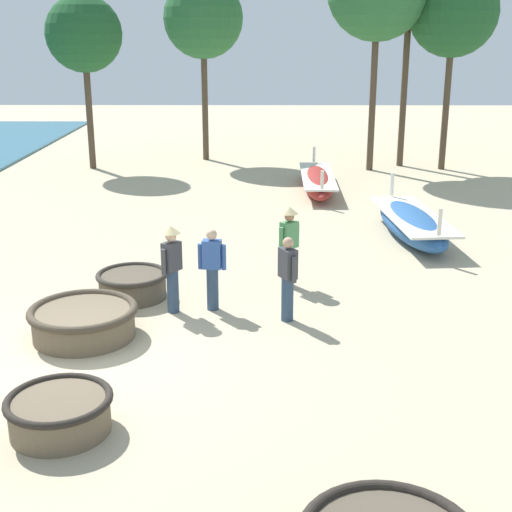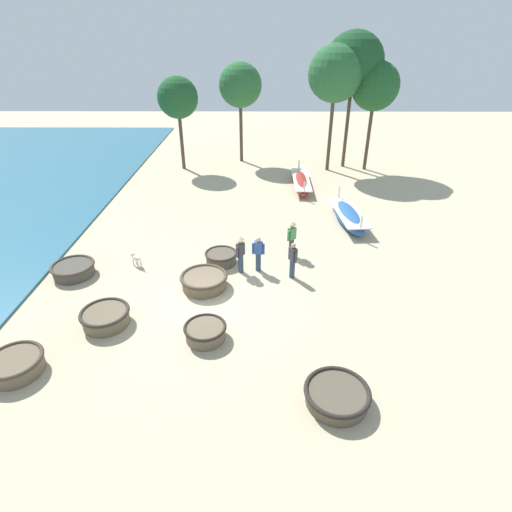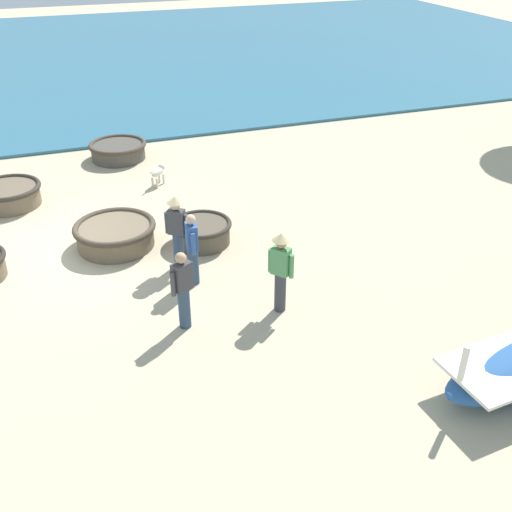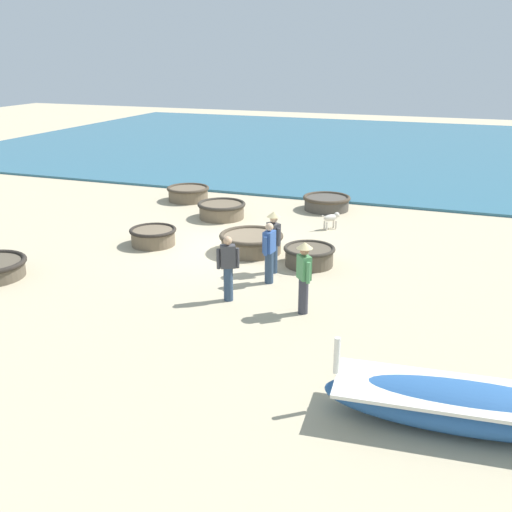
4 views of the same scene
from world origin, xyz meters
TOP-DOWN VIEW (x-y plane):
  - ground_plane at (0.00, 0.00)m, footprint 80.00×80.00m
  - coracle_front_left at (4.23, -4.84)m, footprint 1.82×1.82m
  - coracle_nearest at (-3.15, -1.54)m, footprint 1.68×1.68m
  - coracle_upturned at (0.48, 2.64)m, footprint 1.41×1.41m
  - coracle_center at (-5.55, 1.62)m, footprint 1.75×1.75m
  - coracle_far_right at (0.37, -2.26)m, footprint 1.41×1.41m
  - coracle_tilted at (-5.06, -3.79)m, footprint 1.65×1.65m
  - coracle_beside_post at (-0.04, 0.75)m, footprint 1.87×1.87m
  - long_boat_ochre_hull at (6.82, 6.93)m, footprint 1.58×4.53m
  - long_boat_red_hull at (4.84, 12.42)m, footprint 1.11×4.97m
  - fisherman_standing_right at (3.57, 3.36)m, footprint 0.42×0.39m
  - fisherman_crouching at (3.48, 1.51)m, footprint 0.36×0.48m
  - fisherman_with_hat at (1.36, 1.90)m, footprint 0.37×0.45m
  - fisherman_by_coracle at (2.09, 2.04)m, footprint 0.53×0.26m
  - dog at (-3.15, 2.38)m, footprint 0.55×0.50m
  - tree_leftmost at (8.39, 16.97)m, footprint 3.94×3.94m
  - tree_rightmost at (7.08, 16.08)m, footprint 3.60×3.60m
  - tree_right_mid at (9.83, 16.27)m, footprint 3.17×3.17m
  - tree_tall_back at (0.76, 18.31)m, footprint 3.07×3.07m
  - tree_left_mid at (-3.40, 16.35)m, footprint 2.76×2.76m

SIDE VIEW (x-z plane):
  - ground_plane at x=0.00m, z-range 0.00..0.00m
  - coracle_front_left at x=4.23m, z-range 0.02..0.50m
  - coracle_far_right at x=0.37m, z-range 0.02..0.54m
  - coracle_center at x=-5.55m, z-range 0.02..0.54m
  - coracle_upturned at x=0.48m, z-range 0.02..0.55m
  - coracle_tilted at x=-5.06m, z-range 0.02..0.57m
  - coracle_nearest at x=-3.15m, z-range 0.03..0.58m
  - coracle_beside_post at x=-0.04m, z-range 0.03..0.59m
  - long_boat_red_hull at x=4.84m, z-range -0.23..0.87m
  - long_boat_ochre_hull at x=6.82m, z-range -0.27..1.00m
  - dog at x=-3.15m, z-range 0.10..0.64m
  - fisherman_crouching at x=3.48m, z-range 0.05..1.62m
  - fisherman_by_coracle at x=2.09m, z-range 0.05..1.62m
  - fisherman_standing_right at x=3.57m, z-range 0.12..1.79m
  - fisherman_with_hat at x=1.36m, z-range 0.12..1.79m
  - tree_left_mid at x=-3.40m, z-range 1.73..8.01m
  - tree_tall_back at x=0.76m, z-range 1.94..8.94m
  - tree_right_mid at x=9.83m, z-range 2.00..9.23m
  - tree_rightmost at x=7.08m, z-range 2.28..10.49m
  - tree_leftmost at x=8.39m, z-range 2.50..11.47m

